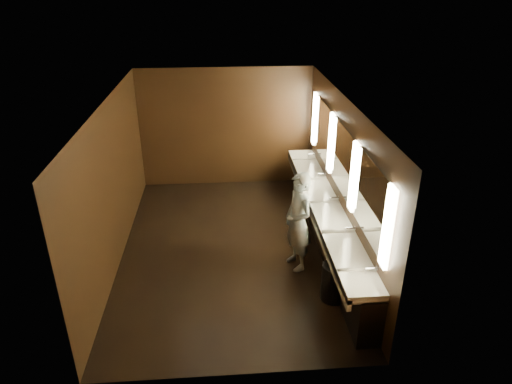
{
  "coord_description": "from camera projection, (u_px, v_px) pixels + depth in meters",
  "views": [
    {
      "loc": [
        -0.1,
        -7.28,
        4.7
      ],
      "look_at": [
        0.47,
        0.0,
        1.16
      ],
      "focal_mm": 32.0,
      "sensor_mm": 36.0,
      "label": 1
    }
  ],
  "objects": [
    {
      "name": "person",
      "position": [
        298.0,
        222.0,
        7.7
      ],
      "size": [
        0.61,
        0.75,
        1.77
      ],
      "primitive_type": "imported",
      "rotation": [
        0.0,
        0.0,
        -1.25
      ],
      "color": "#96C4E0",
      "rests_on": "floor"
    },
    {
      "name": "floor",
      "position": [
        231.0,
        248.0,
        8.59
      ],
      "size": [
        6.0,
        6.0,
        0.0
      ],
      "primitive_type": "plane",
      "color": "black",
      "rests_on": "ground"
    },
    {
      "name": "wall_back",
      "position": [
        226.0,
        128.0,
        10.67
      ],
      "size": [
        4.0,
        0.02,
        2.8
      ],
      "primitive_type": "cube",
      "color": "black",
      "rests_on": "floor"
    },
    {
      "name": "sink_counter",
      "position": [
        327.0,
        222.0,
        8.5
      ],
      "size": [
        0.55,
        5.4,
        1.01
      ],
      "color": "black",
      "rests_on": "floor"
    },
    {
      "name": "ceiling",
      "position": [
        227.0,
        102.0,
        7.37
      ],
      "size": [
        4.0,
        6.0,
        0.02
      ],
      "primitive_type": "cube",
      "color": "#2D2D2B",
      "rests_on": "wall_back"
    },
    {
      "name": "wall_left",
      "position": [
        113.0,
        184.0,
        7.84
      ],
      "size": [
        0.02,
        6.0,
        2.8
      ],
      "primitive_type": "cube",
      "color": "black",
      "rests_on": "floor"
    },
    {
      "name": "trash_bin",
      "position": [
        334.0,
        282.0,
        7.14
      ],
      "size": [
        0.43,
        0.43,
        0.63
      ],
      "primitive_type": "cylinder",
      "rotation": [
        0.0,
        0.0,
        0.08
      ],
      "color": "black",
      "rests_on": "floor"
    },
    {
      "name": "mirror_band",
      "position": [
        342.0,
        159.0,
        7.97
      ],
      "size": [
        0.06,
        5.03,
        1.15
      ],
      "color": "#FFF2BA",
      "rests_on": "wall_right"
    },
    {
      "name": "wall_front",
      "position": [
        236.0,
        287.0,
        5.29
      ],
      "size": [
        4.0,
        0.02,
        2.8
      ],
      "primitive_type": "cube",
      "color": "black",
      "rests_on": "floor"
    },
    {
      "name": "wall_right",
      "position": [
        341.0,
        177.0,
        8.12
      ],
      "size": [
        0.02,
        6.0,
        2.8
      ],
      "primitive_type": "cube",
      "color": "black",
      "rests_on": "floor"
    }
  ]
}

